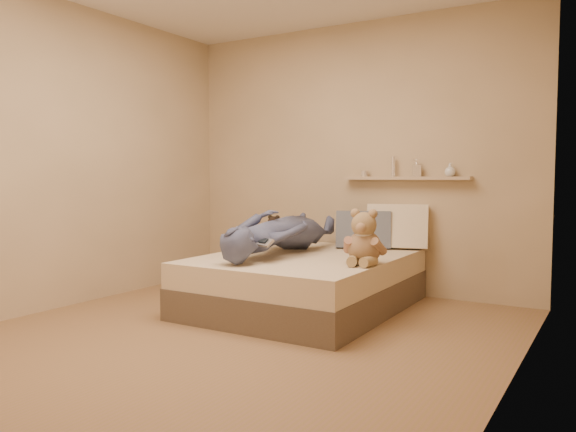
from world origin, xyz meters
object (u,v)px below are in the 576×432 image
Objects in this scene: bed at (305,282)px; wall_shelf at (405,178)px; dark_plush at (274,232)px; person at (277,232)px; pillow_grey at (364,230)px; pillow_cream at (398,227)px; game_console at (264,242)px; teddy_bear at (364,242)px.

wall_shelf is (0.55, 0.91, 0.88)m from bed.
dark_plush is 0.18× the size of person.
wall_shelf is (0.31, 0.22, 0.48)m from pillow_grey.
person is at bearing -130.83° from pillow_cream.
pillow_grey is at bearing -145.18° from wall_shelf.
game_console is 1.64m from wall_shelf.
game_console is at bearing -104.08° from pillow_grey.
game_console is 1.25m from pillow_grey.
dark_plush is 0.88m from pillow_grey.
bed is at bearing 82.45° from game_console.
pillow_cream is at bearing -115.19° from wall_shelf.
dark_plush is (-0.63, 0.51, 0.35)m from bed.
person is at bearing -129.75° from wall_shelf.
pillow_cream is at bearing 96.17° from teddy_bear.
person is at bearing 110.25° from game_console.
pillow_cream is (0.51, 0.83, 0.43)m from bed.
teddy_bear is at bearing -86.15° from wall_shelf.
game_console is at bearing 106.05° from person.
pillow_grey is 0.88m from person.
wall_shelf is at bearing 93.85° from teddy_bear.
teddy_bear reaches higher than pillow_grey.
wall_shelf is at bearing 66.63° from game_console.
wall_shelf is at bearing 64.81° from pillow_cream.
game_console is 0.12× the size of person.
person is (-0.87, 0.16, 0.02)m from teddy_bear.
pillow_grey is (0.24, 0.69, 0.40)m from bed.
dark_plush is at bearing -161.41° from wall_shelf.
bed is 1.19× the size of person.
person is (-0.25, -0.05, 0.42)m from bed.
pillow_grey is 0.31× the size of person.
teddy_bear is (0.70, 0.31, 0.01)m from game_console.
game_console is 0.36× the size of pillow_cream.
teddy_bear is at bearing -83.83° from pillow_cream.
game_console is (-0.07, -0.52, 0.39)m from bed.
dark_plush is (-0.56, 1.04, -0.04)m from game_console.
person is at bearing -55.53° from dark_plush.
dark_plush is at bearing 118.38° from game_console.
pillow_grey is at bearing 11.61° from dark_plush.
pillow_cream is 0.46× the size of wall_shelf.
pillow_cream reaches higher than pillow_grey.
pillow_grey is at bearing 71.19° from bed.
bed is at bearing 161.27° from teddy_bear.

